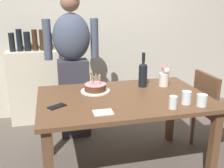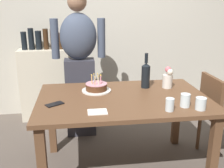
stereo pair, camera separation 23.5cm
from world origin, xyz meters
name	(u,v)px [view 1 (the left image)]	position (x,y,z in m)	size (l,w,h in m)	color
ground_plane	(123,168)	(0.00, 0.00, 0.00)	(10.00, 10.00, 0.00)	#564C44
back_wall	(93,21)	(0.00, 1.55, 1.30)	(5.20, 0.10, 2.60)	beige
dining_table	(124,107)	(0.00, 0.00, 0.64)	(1.50, 0.96, 0.74)	brown
birthday_cake	(95,88)	(-0.22, 0.19, 0.78)	(0.28, 0.28, 0.16)	white
water_glass_near	(202,100)	(0.55, -0.36, 0.79)	(0.08, 0.08, 0.10)	silver
water_glass_far	(173,102)	(0.30, -0.35, 0.79)	(0.07, 0.07, 0.10)	silver
water_glass_side	(186,98)	(0.45, -0.29, 0.79)	(0.08, 0.08, 0.11)	silver
wine_bottle	(143,74)	(0.26, 0.24, 0.87)	(0.08, 0.08, 0.34)	black
cell_phone	(57,106)	(-0.59, -0.11, 0.74)	(0.14, 0.07, 0.01)	black
napkin_stack	(103,112)	(-0.25, -0.31, 0.74)	(0.15, 0.11, 0.01)	white
flower_vase	(164,77)	(0.48, 0.20, 0.83)	(0.10, 0.11, 0.21)	silver
person_man_bearded	(73,64)	(-0.37, 0.81, 0.87)	(0.61, 0.27, 1.66)	#33333D
dining_chair	(213,107)	(0.97, 0.07, 0.52)	(0.42, 0.42, 0.87)	brown
shelf_cabinet	(35,85)	(-0.83, 1.33, 0.50)	(0.65, 0.30, 1.23)	beige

